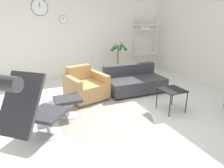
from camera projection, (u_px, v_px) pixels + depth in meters
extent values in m
plane|color=silver|center=(111.00, 117.00, 3.98)|extent=(12.00, 12.00, 0.00)
cube|color=silver|center=(70.00, 34.00, 6.24)|extent=(12.00, 0.06, 2.80)
cylinder|color=black|center=(40.00, 7.00, 5.64)|extent=(0.46, 0.01, 0.46)
cylinder|color=white|center=(40.00, 7.00, 5.64)|extent=(0.44, 0.02, 0.44)
cube|color=black|center=(39.00, 5.00, 5.60)|extent=(0.01, 0.01, 0.13)
cylinder|color=black|center=(63.00, 20.00, 5.99)|extent=(0.24, 0.01, 0.24)
cylinder|color=white|center=(63.00, 20.00, 5.99)|extent=(0.23, 0.02, 0.23)
cube|color=black|center=(63.00, 18.00, 5.97)|extent=(0.01, 0.01, 0.07)
cylinder|color=gray|center=(106.00, 118.00, 3.93)|extent=(1.83, 1.83, 0.01)
cylinder|color=#BCBCC1|center=(49.00, 133.00, 3.40)|extent=(0.62, 0.62, 0.02)
cylinder|color=#BCBCC1|center=(48.00, 125.00, 3.35)|extent=(0.06, 0.06, 0.33)
cube|color=#2D2D33|center=(47.00, 114.00, 3.28)|extent=(0.79, 0.79, 0.06)
cube|color=#2D2D33|center=(20.00, 104.00, 2.68)|extent=(0.75, 0.75, 0.77)
cylinder|color=#2D2D33|center=(1.00, 83.00, 2.34)|extent=(0.49, 0.47, 0.19)
cylinder|color=#BCBCC1|center=(69.00, 116.00, 4.02)|extent=(0.36, 0.36, 0.02)
cylinder|color=#BCBCC1|center=(68.00, 108.00, 3.96)|extent=(0.05, 0.05, 0.32)
cube|color=#2D2D33|center=(67.00, 99.00, 3.90)|extent=(0.51, 0.43, 0.06)
cube|color=silver|center=(87.00, 97.00, 4.87)|extent=(0.83, 0.83, 0.06)
cube|color=#AD8451|center=(86.00, 90.00, 4.81)|extent=(0.77, 0.96, 0.35)
cube|color=#AD8451|center=(79.00, 72.00, 4.95)|extent=(0.63, 0.30, 0.35)
cube|color=#AD8451|center=(99.00, 83.00, 4.98)|extent=(0.29, 0.86, 0.54)
cube|color=#AD8451|center=(72.00, 89.00, 4.57)|extent=(0.29, 0.86, 0.54)
cube|color=black|center=(134.00, 90.00, 5.35)|extent=(1.38, 0.82, 0.05)
cube|color=#333338|center=(135.00, 84.00, 5.29)|extent=(1.53, 0.96, 0.33)
cube|color=#333338|center=(129.00, 69.00, 5.50)|extent=(1.50, 0.26, 0.29)
cube|color=black|center=(172.00, 90.00, 4.12)|extent=(0.47, 0.47, 0.02)
cylinder|color=black|center=(170.00, 106.00, 3.93)|extent=(0.02, 0.02, 0.46)
cylinder|color=black|center=(186.00, 103.00, 4.09)|extent=(0.02, 0.02, 0.46)
cylinder|color=black|center=(157.00, 98.00, 4.30)|extent=(0.02, 0.02, 0.46)
cylinder|color=black|center=(172.00, 95.00, 4.46)|extent=(0.02, 0.02, 0.46)
cylinder|color=brown|center=(118.00, 72.00, 6.78)|extent=(0.25, 0.25, 0.23)
cylinder|color=#382819|center=(118.00, 69.00, 6.75)|extent=(0.23, 0.23, 0.02)
cylinder|color=brown|center=(118.00, 59.00, 6.64)|extent=(0.04, 0.04, 0.64)
cone|color=#2D6B33|center=(121.00, 46.00, 6.54)|extent=(0.12, 0.31, 0.30)
cone|color=#2D6B33|center=(118.00, 47.00, 6.66)|extent=(0.37, 0.22, 0.24)
cone|color=#2D6B33|center=(113.00, 47.00, 6.56)|extent=(0.31, 0.33, 0.25)
cone|color=#2D6B33|center=(117.00, 46.00, 6.42)|extent=(0.25, 0.26, 0.31)
cone|color=#2D6B33|center=(123.00, 46.00, 6.38)|extent=(0.43, 0.30, 0.38)
cylinder|color=#BCBCC1|center=(134.00, 44.00, 7.06)|extent=(0.03, 0.03, 1.96)
cylinder|color=#BCBCC1|center=(154.00, 43.00, 7.39)|extent=(0.03, 0.03, 1.96)
cube|color=white|center=(145.00, 54.00, 7.24)|extent=(0.90, 0.28, 0.02)
cube|color=white|center=(147.00, 30.00, 6.97)|extent=(0.90, 0.28, 0.02)
cube|color=white|center=(147.00, 25.00, 6.92)|extent=(0.90, 0.28, 0.02)
cube|color=beige|center=(139.00, 51.00, 7.09)|extent=(0.20, 0.24, 0.18)
cube|color=silver|center=(144.00, 28.00, 6.89)|extent=(0.39, 0.24, 0.10)
cube|color=#B7B2A8|center=(142.00, 23.00, 6.80)|extent=(0.37, 0.24, 0.13)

